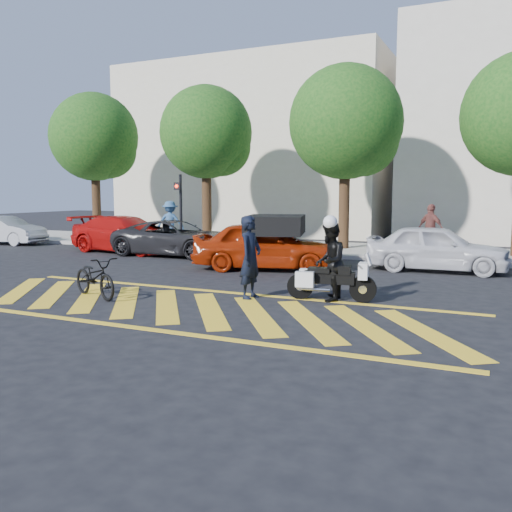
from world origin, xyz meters
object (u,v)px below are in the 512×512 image
at_px(police_motorcycle, 330,280).
at_px(officer_moto, 330,262).
at_px(red_convertible, 265,245).
at_px(parked_mid_left, 176,238).
at_px(parked_mid_right, 436,248).
at_px(parked_far_left, 5,230).
at_px(officer_bike, 251,257).
at_px(parked_left, 127,234).
at_px(bicycle, 95,277).

xyz_separation_m(police_motorcycle, officer_moto, (-0.01, 0.00, 0.41)).
height_order(officer_moto, red_convertible, officer_moto).
bearing_deg(officer_moto, red_convertible, -148.12).
height_order(parked_mid_left, parked_mid_right, parked_mid_right).
bearing_deg(red_convertible, parked_far_left, 64.40).
relative_size(officer_bike, parked_mid_left, 0.39).
height_order(red_convertible, parked_mid_left, red_convertible).
distance_m(officer_moto, parked_far_left, 19.00).
relative_size(parked_far_left, parked_left, 0.78).
distance_m(police_motorcycle, parked_far_left, 19.01).
height_order(officer_moto, parked_mid_right, officer_moto).
xyz_separation_m(police_motorcycle, parked_left, (-10.51, 6.04, 0.25)).
bearing_deg(parked_mid_right, parked_far_left, 86.72).
xyz_separation_m(red_convertible, parked_far_left, (-14.57, 2.47, -0.12)).
distance_m(officer_bike, parked_mid_left, 8.91).
xyz_separation_m(officer_bike, parked_far_left, (-16.15, 6.88, -0.31)).
xyz_separation_m(officer_bike, parked_left, (-8.74, 6.55, -0.22)).
height_order(parked_far_left, parked_mid_right, parked_mid_right).
bearing_deg(police_motorcycle, parked_mid_left, 135.22).
relative_size(parked_far_left, parked_mid_left, 0.81).
xyz_separation_m(officer_moto, parked_mid_right, (1.67, 5.82, -0.17)).
height_order(officer_bike, parked_left, officer_bike).
relative_size(officer_bike, parked_far_left, 0.48).
bearing_deg(red_convertible, parked_mid_right, -84.83).
relative_size(red_convertible, parked_mid_left, 0.92).
relative_size(bicycle, parked_left, 0.36).
relative_size(police_motorcycle, officer_moto, 1.13).
bearing_deg(officer_bike, red_convertible, 21.76).
relative_size(bicycle, parked_far_left, 0.46).
bearing_deg(parked_left, officer_bike, -120.86).
height_order(police_motorcycle, parked_mid_right, parked_mid_right).
xyz_separation_m(bicycle, red_convertible, (1.80, 5.85, 0.29)).
distance_m(officer_bike, parked_far_left, 17.55).
bearing_deg(parked_far_left, red_convertible, -105.36).
relative_size(police_motorcycle, red_convertible, 0.45).
relative_size(police_motorcycle, parked_mid_right, 0.47).
height_order(officer_bike, parked_mid_right, officer_bike).
distance_m(parked_left, parked_mid_left, 2.51).
bearing_deg(parked_mid_left, police_motorcycle, -126.57).
relative_size(officer_moto, parked_left, 0.35).
height_order(parked_left, parked_mid_left, parked_left).
xyz_separation_m(officer_bike, officer_moto, (1.75, 0.52, -0.06)).
bearing_deg(parked_far_left, parked_mid_right, -97.32).
distance_m(bicycle, parked_left, 9.63).
distance_m(police_motorcycle, red_convertible, 5.14).
bearing_deg(bicycle, officer_moto, -46.78).
bearing_deg(parked_mid_right, bicycle, 137.16).
relative_size(parked_mid_left, parked_mid_right, 1.15).
height_order(officer_bike, police_motorcycle, officer_bike).
xyz_separation_m(bicycle, officer_moto, (5.13, 1.96, 0.42)).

